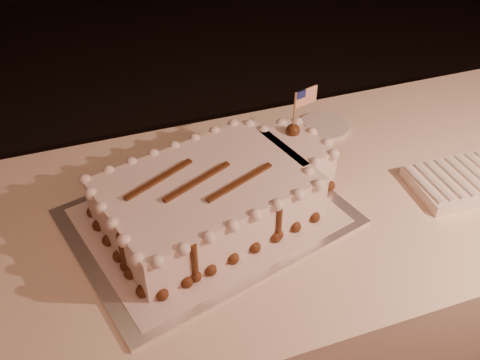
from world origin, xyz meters
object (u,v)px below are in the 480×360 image
object	(u,v)px
cake_board	(208,217)
side_plate	(324,126)
banquet_table	(242,307)
napkin_stack	(458,182)
sheet_cake	(219,192)

from	to	relation	value
cake_board	side_plate	bearing A→B (deg)	15.74
banquet_table	napkin_stack	bearing A→B (deg)	-10.23
banquet_table	cake_board	world-z (taller)	cake_board
banquet_table	cake_board	distance (m)	0.39
cake_board	side_plate	xyz separation A→B (m)	(0.42, 0.25, 0.00)
cake_board	side_plate	size ratio (longest dim) A/B	4.20
cake_board	napkin_stack	bearing A→B (deg)	-23.82
banquet_table	side_plate	bearing A→B (deg)	36.79
banquet_table	cake_board	size ratio (longest dim) A/B	3.96
sheet_cake	side_plate	xyz separation A→B (m)	(0.39, 0.24, -0.06)
cake_board	sheet_cake	xyz separation A→B (m)	(0.03, 0.01, 0.06)
cake_board	sheet_cake	size ratio (longest dim) A/B	1.02
banquet_table	napkin_stack	xyz separation A→B (m)	(0.54, -0.10, 0.39)
napkin_stack	sheet_cake	bearing A→B (deg)	169.83
napkin_stack	side_plate	size ratio (longest dim) A/B	1.64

